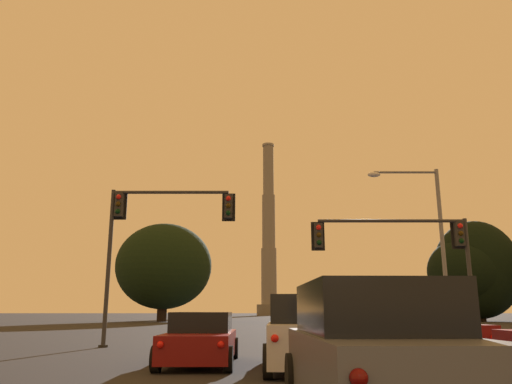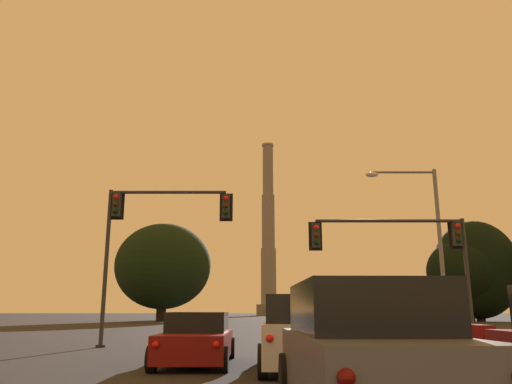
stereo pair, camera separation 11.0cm
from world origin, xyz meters
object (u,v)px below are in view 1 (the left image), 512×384
suv_right_lane_front (417,333)px  street_lamp (427,232)px  suv_center_lane_second (372,354)px  traffic_light_overhead_right (410,246)px  smokestack (266,245)px  sedan_left_lane_front (199,340)px  suv_center_lane_front (303,333)px  traffic_light_overhead_left (149,225)px

suv_right_lane_front → street_lamp: (4.34, 10.93, 4.36)m
suv_center_lane_second → traffic_light_overhead_right: 15.35m
suv_center_lane_second → traffic_light_overhead_right: traffic_light_overhead_right is taller
suv_center_lane_second → traffic_light_overhead_right: (5.08, 14.12, 3.24)m
smokestack → sedan_left_lane_front: bearing=-92.2°
smokestack → suv_center_lane_front: bearing=-91.1°
traffic_light_overhead_left → street_lamp: 13.54m
suv_center_lane_second → smokestack: (2.42, 150.33, 20.75)m
suv_center_lane_second → suv_center_lane_front: bearing=91.4°
sedan_left_lane_front → smokestack: smokestack is taller
suv_center_lane_second → smokestack: 151.77m
suv_center_lane_front → smokestack: size_ratio=0.09×
traffic_light_overhead_left → sedan_left_lane_front: bearing=-65.8°
suv_center_lane_second → traffic_light_overhead_left: (-6.17, 14.27, 4.18)m
street_lamp → suv_right_lane_front: bearing=-111.6°
suv_center_lane_front → suv_right_lane_front: 3.00m
suv_center_lane_front → street_lamp: 13.94m
suv_center_lane_front → smokestack: (2.75, 143.96, 20.75)m
smokestack → traffic_light_overhead_left: bearing=-93.6°
suv_center_lane_front → traffic_light_overhead_left: 10.68m
suv_center_lane_second → suv_right_lane_front: bearing=66.0°
suv_right_lane_front → traffic_light_overhead_right: traffic_light_overhead_right is taller
sedan_left_lane_front → smokestack: 144.35m
suv_center_lane_second → street_lamp: 19.25m
sedan_left_lane_front → traffic_light_overhead_right: (8.26, 6.50, 3.47)m
sedan_left_lane_front → traffic_light_overhead_left: traffic_light_overhead_left is taller
sedan_left_lane_front → street_lamp: bearing=43.7°
suv_center_lane_front → suv_right_lane_front: (3.00, 0.10, 0.00)m
sedan_left_lane_front → street_lamp: 14.84m
suv_right_lane_front → traffic_light_overhead_right: 8.66m
traffic_light_overhead_left → traffic_light_overhead_right: traffic_light_overhead_left is taller
street_lamp → smokestack: size_ratio=0.15×
suv_center_lane_second → suv_center_lane_front: 6.37m
street_lamp → traffic_light_overhead_right: bearing=-120.5°
traffic_light_overhead_right → smokestack: 137.35m
suv_center_lane_front → traffic_light_overhead_left: size_ratio=0.75×
sedan_left_lane_front → suv_center_lane_second: suv_center_lane_second is taller
suv_center_lane_front → street_lamp: size_ratio=0.59×
suv_center_lane_front → suv_right_lane_front: bearing=4.4°
traffic_light_overhead_left → smokestack: size_ratio=0.12×
suv_right_lane_front → smokestack: size_ratio=0.09×
sedan_left_lane_front → suv_center_lane_second: size_ratio=0.95×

